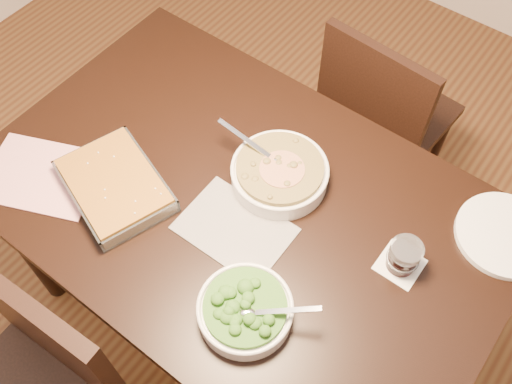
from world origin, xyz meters
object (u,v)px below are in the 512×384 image
at_px(broccoli_bowl, 245,310).
at_px(chair_far, 381,114).
at_px(dinner_plate, 505,235).
at_px(table, 241,220).
at_px(stew_bowl, 280,173).
at_px(wine_tumbler, 404,256).
at_px(baking_dish, 115,186).

relative_size(broccoli_bowl, chair_far, 0.27).
bearing_deg(dinner_plate, chair_far, 143.27).
bearing_deg(dinner_plate, broccoli_bowl, -125.32).
distance_m(table, stew_bowl, 0.18).
bearing_deg(broccoli_bowl, table, 130.07).
relative_size(wine_tumbler, chair_far, 0.10).
relative_size(broccoli_bowl, dinner_plate, 0.94).
relative_size(stew_bowl, broccoli_bowl, 1.24).
height_order(baking_dish, dinner_plate, baking_dish).
relative_size(wine_tumbler, dinner_plate, 0.36).
xyz_separation_m(stew_bowl, wine_tumbler, (0.39, -0.03, 0.01)).
distance_m(stew_bowl, broccoli_bowl, 0.39).
distance_m(wine_tumbler, dinner_plate, 0.29).
xyz_separation_m(table, dinner_plate, (0.60, 0.32, 0.10)).
height_order(stew_bowl, chair_far, chair_far).
bearing_deg(table, dinner_plate, 28.17).
bearing_deg(wine_tumbler, chair_far, 120.05).
xyz_separation_m(table, chair_far, (0.06, 0.72, -0.18)).
bearing_deg(wine_tumbler, table, -167.91).
bearing_deg(broccoli_bowl, chair_far, 98.18).
height_order(broccoli_bowl, chair_far, chair_far).
xyz_separation_m(baking_dish, wine_tumbler, (0.71, 0.27, 0.02)).
distance_m(table, baking_dish, 0.36).
distance_m(broccoli_bowl, baking_dish, 0.49).
bearing_deg(chair_far, table, 88.88).
bearing_deg(baking_dish, broccoli_bowl, 11.17).
xyz_separation_m(wine_tumbler, chair_far, (-0.36, 0.63, -0.32)).
distance_m(baking_dish, chair_far, 1.01).
distance_m(broccoli_bowl, wine_tumbler, 0.40).
xyz_separation_m(table, baking_dish, (-0.28, -0.17, 0.12)).
height_order(wine_tumbler, chair_far, chair_far).
height_order(table, stew_bowl, stew_bowl).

